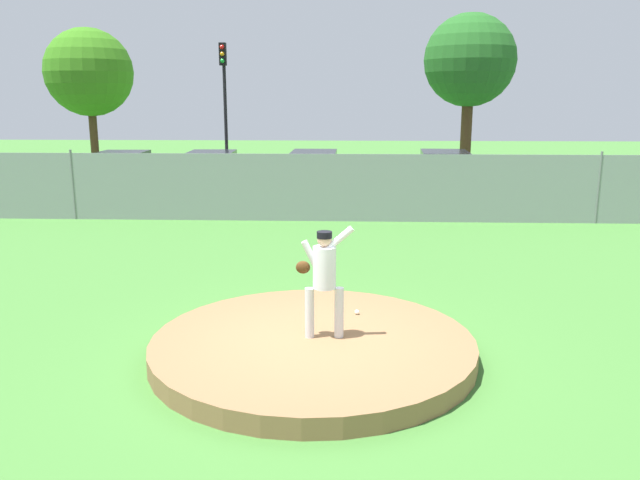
{
  "coord_description": "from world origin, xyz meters",
  "views": [
    {
      "loc": [
        0.46,
        -8.32,
        3.58
      ],
      "look_at": [
        -0.04,
        3.17,
        0.97
      ],
      "focal_mm": 35.26,
      "sensor_mm": 36.0,
      "label": 1
    }
  ],
  "objects_px": {
    "traffic_cone_orange": "(590,189)",
    "pitcher_youth": "(324,273)",
    "parked_car_charcoal": "(122,174)",
    "traffic_light_near": "(224,90)",
    "parked_car_white": "(211,175)",
    "parked_car_champagne": "(444,176)",
    "parked_car_red": "(314,176)",
    "baseball": "(357,312)"
  },
  "relations": [
    {
      "from": "traffic_cone_orange",
      "to": "pitcher_youth",
      "type": "bearing_deg",
      "value": -121.55
    },
    {
      "from": "parked_car_charcoal",
      "to": "traffic_light_near",
      "type": "relative_size",
      "value": 0.72
    },
    {
      "from": "parked_car_white",
      "to": "traffic_light_near",
      "type": "distance_m",
      "value": 4.77
    },
    {
      "from": "parked_car_charcoal",
      "to": "parked_car_champagne",
      "type": "xyz_separation_m",
      "value": [
        12.03,
        -0.24,
        0.04
      ]
    },
    {
      "from": "parked_car_champagne",
      "to": "parked_car_red",
      "type": "bearing_deg",
      "value": -177.17
    },
    {
      "from": "parked_car_white",
      "to": "traffic_light_near",
      "type": "bearing_deg",
      "value": 91.61
    },
    {
      "from": "parked_car_white",
      "to": "parked_car_champagne",
      "type": "distance_m",
      "value": 8.59
    },
    {
      "from": "parked_car_charcoal",
      "to": "traffic_cone_orange",
      "type": "xyz_separation_m",
      "value": [
        17.55,
        0.35,
        -0.5
      ]
    },
    {
      "from": "parked_car_white",
      "to": "parked_car_champagne",
      "type": "xyz_separation_m",
      "value": [
        8.59,
        -0.05,
        0.02
      ]
    },
    {
      "from": "parked_car_red",
      "to": "pitcher_youth",
      "type": "bearing_deg",
      "value": -86.47
    },
    {
      "from": "traffic_cone_orange",
      "to": "traffic_light_near",
      "type": "xyz_separation_m",
      "value": [
        -14.21,
        3.08,
        3.62
      ]
    },
    {
      "from": "pitcher_youth",
      "to": "baseball",
      "type": "bearing_deg",
      "value": 63.32
    },
    {
      "from": "parked_car_charcoal",
      "to": "traffic_cone_orange",
      "type": "bearing_deg",
      "value": 1.15
    },
    {
      "from": "parked_car_white",
      "to": "traffic_light_near",
      "type": "relative_size",
      "value": 0.78
    },
    {
      "from": "baseball",
      "to": "traffic_cone_orange",
      "type": "relative_size",
      "value": 0.13
    },
    {
      "from": "pitcher_youth",
      "to": "traffic_cone_orange",
      "type": "relative_size",
      "value": 2.93
    },
    {
      "from": "parked_car_champagne",
      "to": "traffic_light_near",
      "type": "distance_m",
      "value": 9.92
    },
    {
      "from": "parked_car_charcoal",
      "to": "traffic_light_near",
      "type": "height_order",
      "value": "traffic_light_near"
    },
    {
      "from": "parked_car_red",
      "to": "traffic_light_near",
      "type": "bearing_deg",
      "value": 135.32
    },
    {
      "from": "pitcher_youth",
      "to": "parked_car_charcoal",
      "type": "height_order",
      "value": "pitcher_youth"
    },
    {
      "from": "baseball",
      "to": "parked_car_charcoal",
      "type": "xyz_separation_m",
      "value": [
        -8.66,
        13.94,
        0.45
      ]
    },
    {
      "from": "pitcher_youth",
      "to": "parked_car_champagne",
      "type": "xyz_separation_m",
      "value": [
        3.85,
        14.67,
        -0.41
      ]
    },
    {
      "from": "baseball",
      "to": "parked_car_champagne",
      "type": "distance_m",
      "value": 14.12
    },
    {
      "from": "parked_car_charcoal",
      "to": "parked_car_champagne",
      "type": "distance_m",
      "value": 12.03
    },
    {
      "from": "parked_car_charcoal",
      "to": "traffic_light_near",
      "type": "xyz_separation_m",
      "value": [
        3.34,
        3.43,
        3.12
      ]
    },
    {
      "from": "baseball",
      "to": "parked_car_red",
      "type": "bearing_deg",
      "value": 95.85
    },
    {
      "from": "baseball",
      "to": "parked_car_red",
      "type": "xyz_separation_m",
      "value": [
        -1.38,
        13.47,
        0.49
      ]
    },
    {
      "from": "parked_car_white",
      "to": "traffic_light_near",
      "type": "xyz_separation_m",
      "value": [
        -0.1,
        3.62,
        3.1
      ]
    },
    {
      "from": "parked_car_white",
      "to": "parked_car_charcoal",
      "type": "distance_m",
      "value": 3.45
    },
    {
      "from": "traffic_light_near",
      "to": "parked_car_red",
      "type": "bearing_deg",
      "value": -44.68
    },
    {
      "from": "pitcher_youth",
      "to": "parked_car_champagne",
      "type": "relative_size",
      "value": 0.37
    },
    {
      "from": "pitcher_youth",
      "to": "parked_car_red",
      "type": "bearing_deg",
      "value": 93.53
    },
    {
      "from": "pitcher_youth",
      "to": "traffic_cone_orange",
      "type": "height_order",
      "value": "pitcher_youth"
    },
    {
      "from": "parked_car_red",
      "to": "traffic_cone_orange",
      "type": "bearing_deg",
      "value": 4.6
    },
    {
      "from": "pitcher_youth",
      "to": "traffic_light_near",
      "type": "distance_m",
      "value": 19.16
    },
    {
      "from": "traffic_cone_orange",
      "to": "traffic_light_near",
      "type": "bearing_deg",
      "value": 167.78
    },
    {
      "from": "pitcher_youth",
      "to": "parked_car_champagne",
      "type": "bearing_deg",
      "value": 75.3
    },
    {
      "from": "parked_car_champagne",
      "to": "traffic_cone_orange",
      "type": "xyz_separation_m",
      "value": [
        5.52,
        0.59,
        -0.54
      ]
    },
    {
      "from": "parked_car_white",
      "to": "baseball",
      "type": "bearing_deg",
      "value": -69.2
    },
    {
      "from": "parked_car_champagne",
      "to": "traffic_light_near",
      "type": "xyz_separation_m",
      "value": [
        -8.69,
        3.67,
        3.09
      ]
    },
    {
      "from": "traffic_light_near",
      "to": "baseball",
      "type": "bearing_deg",
      "value": -72.96
    },
    {
      "from": "baseball",
      "to": "traffic_cone_orange",
      "type": "distance_m",
      "value": 16.83
    }
  ]
}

